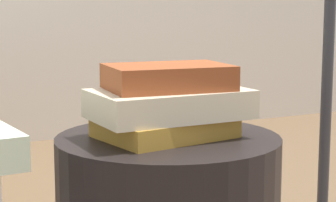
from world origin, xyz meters
The scene contains 3 objects.
book_ochre centered at (-0.01, 0.00, 0.44)m, with size 0.23×0.18×0.04m, color #B7842D.
book_cream centered at (0.00, -0.01, 0.49)m, with size 0.29×0.18×0.05m, color beige.
book_rust centered at (0.00, 0.00, 0.54)m, with size 0.23×0.15×0.05m, color #994723.
Camera 1 is at (-0.54, -1.06, 0.68)m, focal length 67.87 mm.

